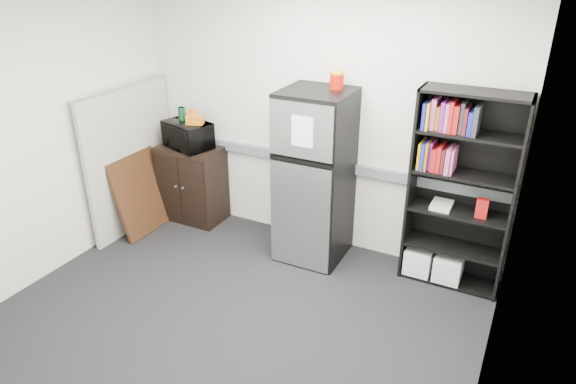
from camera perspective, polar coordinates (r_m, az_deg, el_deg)
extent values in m
plane|color=black|center=(4.52, -6.93, -14.62)|extent=(4.00, 4.00, 0.00)
cube|color=white|center=(5.24, 2.98, 8.12)|extent=(4.00, 0.02, 2.70)
cube|color=white|center=(3.22, 23.04, -5.42)|extent=(0.02, 3.50, 2.70)
cube|color=white|center=(5.17, -26.65, 5.19)|extent=(0.02, 3.50, 2.70)
cube|color=slate|center=(5.37, 2.75, 3.43)|extent=(3.92, 0.05, 0.10)
cube|color=white|center=(5.33, -0.48, 10.67)|extent=(0.14, 0.00, 0.10)
cube|color=black|center=(4.90, 13.65, 0.86)|extent=(0.02, 0.34, 1.85)
cube|color=black|center=(4.80, 23.75, -1.14)|extent=(0.02, 0.34, 1.85)
cube|color=black|center=(4.98, 18.98, 0.57)|extent=(0.90, 0.02, 1.85)
cube|color=black|center=(4.54, 20.24, 10.35)|extent=(0.90, 0.34, 0.02)
cube|color=black|center=(5.26, 17.30, -9.09)|extent=(0.85, 0.32, 0.03)
cube|color=black|center=(5.08, 17.80, -5.81)|extent=(0.85, 0.32, 0.03)
cube|color=black|center=(4.91, 18.36, -2.09)|extent=(0.85, 0.32, 0.02)
cube|color=black|center=(4.76, 18.96, 1.89)|extent=(0.85, 0.32, 0.02)
cube|color=black|center=(4.64, 19.59, 6.09)|extent=(0.85, 0.32, 0.02)
cube|color=white|center=(5.22, 14.40, -7.22)|extent=(0.25, 0.30, 0.25)
cube|color=white|center=(5.18, 17.42, -7.87)|extent=(0.25, 0.30, 0.25)
cube|color=#9C988B|center=(5.93, -16.96, 3.44)|extent=(0.05, 1.30, 1.60)
cube|color=#B2B2B7|center=(5.70, -17.98, 11.03)|extent=(0.06, 1.30, 0.02)
cube|color=black|center=(6.06, -10.55, 0.99)|extent=(0.71, 0.45, 0.89)
cube|color=black|center=(6.00, -13.16, 0.49)|extent=(0.33, 0.01, 0.79)
cube|color=black|center=(5.80, -10.54, -0.15)|extent=(0.33, 0.01, 0.79)
cylinder|color=#B2B2B7|center=(5.90, -12.38, 0.61)|extent=(0.02, 0.02, 0.02)
cylinder|color=#B2B2B7|center=(5.84, -11.62, 0.43)|extent=(0.02, 0.02, 0.02)
imported|color=black|center=(5.83, -11.12, 6.25)|extent=(0.61, 0.50, 0.29)
cube|color=#19582E|center=(5.84, -11.69, 8.51)|extent=(0.08, 0.06, 0.15)
cube|color=#0C351C|center=(5.84, -11.69, 8.51)|extent=(0.07, 0.06, 0.15)
cube|color=orange|center=(5.76, -10.63, 8.32)|extent=(0.07, 0.05, 0.14)
cube|color=orange|center=(5.68, -10.30, 7.91)|extent=(0.20, 0.15, 0.10)
cube|color=black|center=(5.08, 3.02, 1.60)|extent=(0.66, 0.66, 1.71)
cube|color=#ADADB2|center=(4.58, 1.43, 6.80)|extent=(0.62, 0.03, 0.51)
cube|color=#ADADB2|center=(4.93, 1.32, -2.90)|extent=(0.62, 0.03, 1.10)
cube|color=black|center=(4.67, 1.33, 3.36)|extent=(0.62, 0.01, 0.03)
cube|color=white|center=(4.56, 1.58, 6.71)|extent=(0.21, 0.01, 0.28)
cube|color=black|center=(4.80, 3.25, 11.13)|extent=(0.66, 0.66, 0.02)
cylinder|color=#AE1308|center=(4.83, 5.46, 12.25)|extent=(0.13, 0.13, 0.16)
cylinder|color=gold|center=(4.81, 5.50, 13.29)|extent=(0.13, 0.13, 0.02)
cube|color=#31190D|center=(5.93, -16.06, -0.11)|extent=(0.26, 0.70, 0.88)
cube|color=beige|center=(5.92, -15.91, -0.15)|extent=(0.19, 0.59, 0.74)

